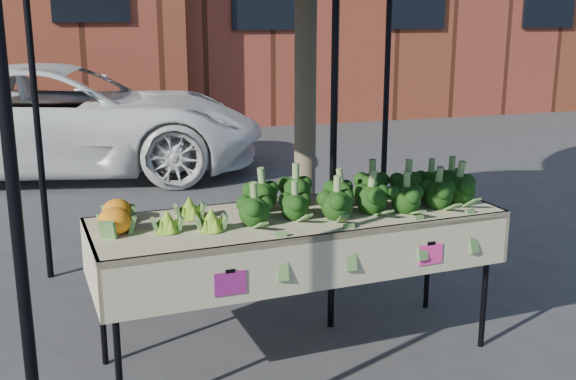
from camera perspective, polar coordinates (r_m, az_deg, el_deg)
name	(u,v)px	position (r m, az deg, el deg)	size (l,w,h in m)	color
ground	(258,354)	(4.43, -2.44, -13.23)	(90.00, 90.00, 0.00)	#343437
table	(298,286)	(4.23, 0.84, -7.88)	(2.45, 0.95, 0.90)	beige
canopy	(277,125)	(4.34, -0.94, 5.33)	(3.16, 3.16, 2.74)	black
broccoli_heap	(359,189)	(4.21, 5.79, 0.11)	(1.58, 0.55, 0.24)	black
romanesco_cluster	(185,210)	(3.89, -8.38, -1.60)	(0.41, 0.45, 0.18)	#9DBE2B
cauliflower_pair	(116,213)	(3.93, -13.90, -1.85)	(0.21, 0.41, 0.17)	orange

